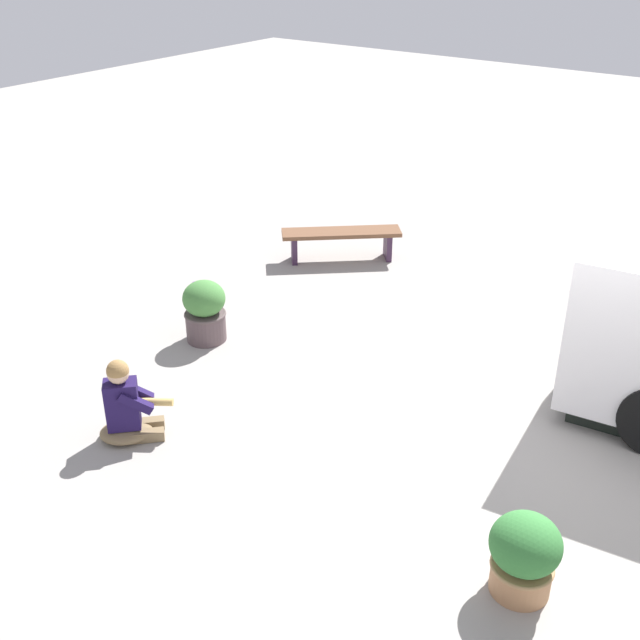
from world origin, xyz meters
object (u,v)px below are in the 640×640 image
at_px(person_customer, 126,408).
at_px(plaza_bench, 341,238).
at_px(planter_flowering_side, 524,554).
at_px(planter_flowering_near, 205,310).

bearing_deg(person_customer, plaza_bench, 9.60).
bearing_deg(planter_flowering_side, planter_flowering_near, 72.11).
bearing_deg(planter_flowering_side, person_customer, 95.85).
bearing_deg(plaza_bench, person_customer, -170.40).
height_order(planter_flowering_near, planter_flowering_side, planter_flowering_near).
distance_m(planter_flowering_near, plaza_bench, 3.03).
xyz_separation_m(person_customer, planter_flowering_side, (0.41, -4.00, 0.02)).
height_order(planter_flowering_side, plaza_bench, planter_flowering_side).
bearing_deg(plaza_bench, planter_flowering_near, -178.67).
distance_m(person_customer, planter_flowering_side, 4.02).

